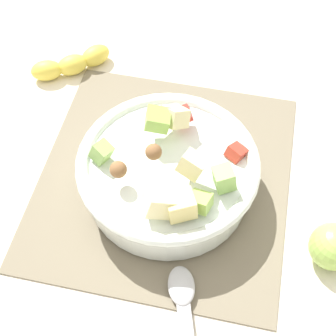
# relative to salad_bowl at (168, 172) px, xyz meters

# --- Properties ---
(ground_plane) EXTENTS (2.40, 2.40, 0.00)m
(ground_plane) POSITION_rel_salad_bowl_xyz_m (-0.02, -0.01, -0.05)
(ground_plane) COLOR silver
(placemat) EXTENTS (0.40, 0.38, 0.01)m
(placemat) POSITION_rel_salad_bowl_xyz_m (-0.02, -0.01, -0.05)
(placemat) COLOR #756B56
(placemat) RESTS_ON ground_plane
(salad_bowl) EXTENTS (0.26, 0.26, 0.13)m
(salad_bowl) POSITION_rel_salad_bowl_xyz_m (0.00, 0.00, 0.00)
(salad_bowl) COLOR white
(salad_bowl) RESTS_ON placemat
(serving_spoon) EXTENTS (0.24, 0.10, 0.01)m
(serving_spoon) POSITION_rel_salad_bowl_xyz_m (0.20, 0.07, -0.04)
(serving_spoon) COLOR #B7B7BC
(serving_spoon) RESTS_ON placemat
(whole_apple) EXTENTS (0.07, 0.07, 0.08)m
(whole_apple) POSITION_rel_salad_bowl_xyz_m (0.06, 0.24, -0.02)
(whole_apple) COLOR #9EC656
(whole_apple) RESTS_ON ground_plane
(banana_whole) EXTENTS (0.11, 0.14, 0.04)m
(banana_whole) POSITION_rel_salad_bowl_xyz_m (-0.21, -0.22, -0.03)
(banana_whole) COLOR yellow
(banana_whole) RESTS_ON ground_plane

